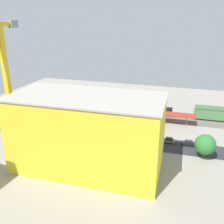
{
  "coord_description": "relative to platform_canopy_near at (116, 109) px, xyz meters",
  "views": [
    {
      "loc": [
        -24.56,
        80.38,
        39.22
      ],
      "look_at": [
        1.17,
        -0.64,
        7.96
      ],
      "focal_mm": 40.46,
      "sensor_mm": 36.0,
      "label": 1
    }
  ],
  "objects": [
    {
      "name": "parked_car_0",
      "position": [
        -30.03,
        16.48,
        -3.35
      ],
      "size": [
        4.54,
        2.03,
        1.78
      ],
      "color": "black",
      "rests_on": "ground"
    },
    {
      "name": "parked_car_3",
      "position": [
        -11.66,
        16.51,
        -3.4
      ],
      "size": [
        4.3,
        1.99,
        1.66
      ],
      "color": "black",
      "rests_on": "ground"
    },
    {
      "name": "locomotive",
      "position": [
        -15.96,
        -9.85,
        -2.41
      ],
      "size": [
        15.96,
        3.07,
        4.94
      ],
      "color": "black",
      "rests_on": "ground"
    },
    {
      "name": "street_tree_3",
      "position": [
        3.53,
        25.23,
        1.05
      ],
      "size": [
        5.45,
        5.45,
        7.92
      ],
      "color": "brown",
      "rests_on": "ground"
    },
    {
      "name": "parked_car_2",
      "position": [
        -18.58,
        16.04,
        -3.32
      ],
      "size": [
        4.59,
        2.0,
        1.85
      ],
      "color": "black",
      "rests_on": "ground"
    },
    {
      "name": "construction_building",
      "position": [
        -3.39,
        37.94,
        6.07
      ],
      "size": [
        40.23,
        20.04,
        20.42
      ],
      "primitive_type": "cube",
      "rotation": [
        0.0,
        0.0,
        0.03
      ],
      "color": "yellow",
      "rests_on": "ground"
    },
    {
      "name": "street_asphalt",
      "position": [
        -3.93,
        19.57,
        -4.14
      ],
      "size": [
        93.65,
        11.75,
        0.01
      ],
      "primitive_type": "cube",
      "rotation": [
        0.0,
        0.0,
        0.03
      ],
      "color": "#2D2D33",
      "rests_on": "ground"
    },
    {
      "name": "street_tree_1",
      "position": [
        -34.58,
        23.8,
        0.6
      ],
      "size": [
        6.15,
        6.15,
        7.82
      ],
      "color": "brown",
      "rests_on": "ground"
    },
    {
      "name": "platform_canopy_near",
      "position": [
        0.0,
        0.0,
        0.0
      ],
      "size": [
        63.75,
        6.61,
        4.34
      ],
      "color": "#A82D23",
      "rests_on": "ground"
    },
    {
      "name": "parked_car_1",
      "position": [
        -23.7,
        16.22,
        -3.37
      ],
      "size": [
        4.16,
        1.72,
        1.75
      ],
      "color": "black",
      "rests_on": "ground"
    },
    {
      "name": "construction_roof_slab",
      "position": [
        -3.39,
        37.94,
        16.48
      ],
      "size": [
        40.85,
        20.66,
        0.4
      ],
      "primitive_type": "cube",
      "rotation": [
        0.0,
        0.0,
        0.03
      ],
      "color": "#ADA89E",
      "rests_on": "construction_building"
    },
    {
      "name": "freight_coach_far",
      "position": [
        2.8,
        -4.55,
        -1.02
      ],
      "size": [
        17.9,
        3.45,
        5.93
      ],
      "color": "black",
      "rests_on": "ground"
    },
    {
      "name": "passenger_coach",
      "position": [
        -40.91,
        -9.85,
        -0.88
      ],
      "size": [
        19.53,
        3.51,
        6.17
      ],
      "color": "black",
      "rests_on": "ground"
    },
    {
      "name": "rail_bed",
      "position": [
        -3.93,
        -7.2,
        -4.14
      ],
      "size": [
        93.77,
        16.05,
        0.01
      ],
      "primitive_type": "cube",
      "rotation": [
        0.0,
        0.0,
        0.03
      ],
      "color": "#665E54",
      "rests_on": "ground"
    },
    {
      "name": "ground_plane",
      "position": [
        -3.93,
        14.69,
        -4.14
      ],
      "size": [
        149.48,
        149.48,
        0.0
      ],
      "primitive_type": "plane",
      "color": "gray",
      "rests_on": "ground"
    },
    {
      "name": "track_rails",
      "position": [
        -3.93,
        -7.2,
        -3.96
      ],
      "size": [
        93.38,
        9.61,
        0.12
      ],
      "color": "#9E9EA8",
      "rests_on": "ground"
    },
    {
      "name": "tower_crane",
      "position": [
        22.02,
        38.43,
        18.71
      ],
      "size": [
        6.36,
        25.55,
        39.04
      ],
      "color": "gray",
      "rests_on": "ground"
    },
    {
      "name": "street_tree_2",
      "position": [
        -18.99,
        23.57,
        0.82
      ],
      "size": [
        4.56,
        4.56,
        7.27
      ],
      "color": "brown",
      "rests_on": "ground"
    },
    {
      "name": "parked_car_4",
      "position": [
        -6.35,
        16.09,
        -3.36
      ],
      "size": [
        4.76,
        2.1,
        1.77
      ],
      "color": "black",
      "rests_on": "ground"
    },
    {
      "name": "box_truck_0",
      "position": [
        -0.08,
        21.63,
        -2.42
      ],
      "size": [
        9.0,
        3.02,
        3.49
      ],
      "color": "black",
      "rests_on": "ground"
    },
    {
      "name": "box_truck_1",
      "position": [
        6.0,
        21.81,
        -2.48
      ],
      "size": [
        10.14,
        3.69,
        3.39
      ],
      "color": "black",
      "rests_on": "ground"
    },
    {
      "name": "street_tree_0",
      "position": [
        12.63,
        24.75,
        1.1
      ],
      "size": [
        4.84,
        4.84,
        7.68
      ],
      "color": "brown",
      "rests_on": "ground"
    },
    {
      "name": "traffic_light",
      "position": [
        3.08,
        14.99,
        0.66
      ],
      "size": [
        0.5,
        0.36,
        7.32
      ],
      "color": "#333333",
      "rests_on": "ground"
    }
  ]
}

